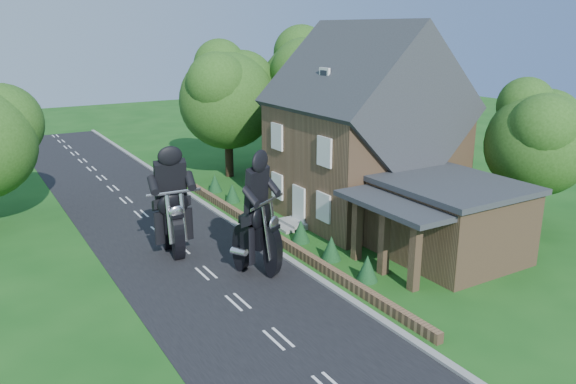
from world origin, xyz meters
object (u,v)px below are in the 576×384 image
motorcycle_lead (258,256)px  motorcycle_follow (174,239)px  annex (447,219)px  garden_wall (272,235)px  house (364,135)px

motorcycle_lead → motorcycle_follow: 4.34m
annex → motorcycle_follow: size_ratio=4.38×
garden_wall → motorcycle_lead: size_ratio=13.02×
annex → motorcycle_lead: (-8.01, 2.70, -0.98)m
house → motorcycle_follow: house is taller
motorcycle_lead → house: bearing=174.4°
motorcycle_lead → motorcycle_follow: bearing=-89.5°
house → motorcycle_lead: bearing=-154.6°
garden_wall → motorcycle_follow: bearing=172.6°
annex → motorcycle_lead: annex is taller
motorcycle_follow → annex: bearing=151.8°
garden_wall → motorcycle_follow: motorcycle_follow is taller
house → annex: size_ratio=1.45×
annex → motorcycle_follow: (-10.27, 6.41, -1.02)m
motorcycle_lead → motorcycle_follow: (-2.27, 3.70, -0.04)m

